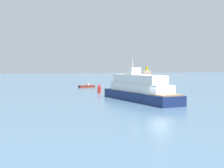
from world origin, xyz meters
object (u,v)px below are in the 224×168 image
object	(u,v)px
tugboat	(147,80)
fishing_skiff	(157,89)
white_riverboat	(139,89)
channel_buoy_red	(99,89)
small_motorboat	(87,86)

from	to	relation	value
tugboat	fishing_skiff	xyz separation A→B (m)	(-5.43, -17.36, -1.14)
white_riverboat	tugboat	bearing A→B (deg)	64.10
tugboat	channel_buoy_red	size ratio (longest dim) A/B	5.50
tugboat	white_riverboat	bearing A→B (deg)	-115.90
small_motorboat	channel_buoy_red	size ratio (longest dim) A/B	2.21
white_riverboat	fishing_skiff	distance (m)	23.90
white_riverboat	fishing_skiff	bearing A→B (deg)	57.60
tugboat	small_motorboat	xyz separation A→B (m)	(-18.80, -5.33, -1.06)
small_motorboat	channel_buoy_red	xyz separation A→B (m)	(-1.30, -16.12, 0.52)
tugboat	fishing_skiff	distance (m)	18.23
tugboat	white_riverboat	xyz separation A→B (m)	(-18.21, -37.50, 0.39)
channel_buoy_red	tugboat	bearing A→B (deg)	46.86
white_riverboat	fishing_skiff	xyz separation A→B (m)	(12.78, 20.14, -1.53)
small_motorboat	fishing_skiff	distance (m)	17.99
small_motorboat	white_riverboat	distance (m)	32.21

